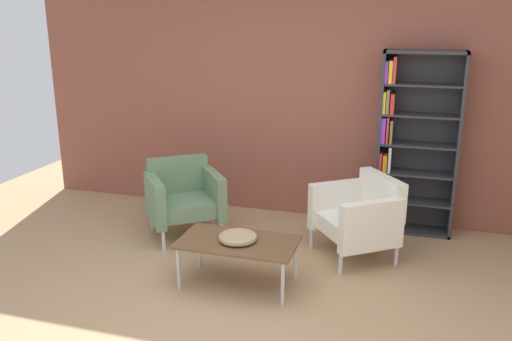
{
  "coord_description": "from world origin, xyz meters",
  "views": [
    {
      "loc": [
        1.21,
        -3.38,
        2.24
      ],
      "look_at": [
        -0.05,
        0.84,
        0.95
      ],
      "focal_mm": 37.59,
      "sensor_mm": 36.0,
      "label": 1
    }
  ],
  "objects_px": {
    "decorative_bowl": "(238,237)",
    "coffee_table_low": "(238,244)",
    "armchair_by_bookshelf": "(360,215)",
    "bookshelf_tall": "(411,143)",
    "armchair_spare_guest": "(183,196)"
  },
  "relations": [
    {
      "from": "decorative_bowl",
      "to": "armchair_spare_guest",
      "type": "distance_m",
      "value": 1.28
    },
    {
      "from": "decorative_bowl",
      "to": "armchair_by_bookshelf",
      "type": "height_order",
      "value": "armchair_by_bookshelf"
    },
    {
      "from": "bookshelf_tall",
      "to": "coffee_table_low",
      "type": "height_order",
      "value": "bookshelf_tall"
    },
    {
      "from": "bookshelf_tall",
      "to": "armchair_spare_guest",
      "type": "distance_m",
      "value": 2.43
    },
    {
      "from": "bookshelf_tall",
      "to": "armchair_by_bookshelf",
      "type": "bearing_deg",
      "value": -116.63
    },
    {
      "from": "coffee_table_low",
      "to": "armchair_spare_guest",
      "type": "height_order",
      "value": "armchair_spare_guest"
    },
    {
      "from": "coffee_table_low",
      "to": "armchair_spare_guest",
      "type": "xyz_separation_m",
      "value": [
        -0.9,
        0.9,
        0.05
      ]
    },
    {
      "from": "armchair_spare_guest",
      "to": "armchair_by_bookshelf",
      "type": "bearing_deg",
      "value": -39.08
    },
    {
      "from": "decorative_bowl",
      "to": "armchair_by_bookshelf",
      "type": "distance_m",
      "value": 1.27
    },
    {
      "from": "coffee_table_low",
      "to": "armchair_spare_guest",
      "type": "bearing_deg",
      "value": 135.02
    },
    {
      "from": "armchair_by_bookshelf",
      "to": "armchair_spare_guest",
      "type": "xyz_separation_m",
      "value": [
        -1.83,
        0.03,
        0.0
      ]
    },
    {
      "from": "decorative_bowl",
      "to": "armchair_spare_guest",
      "type": "bearing_deg",
      "value": 135.02
    },
    {
      "from": "decorative_bowl",
      "to": "armchair_spare_guest",
      "type": "xyz_separation_m",
      "value": [
        -0.9,
        0.9,
        -0.02
      ]
    },
    {
      "from": "bookshelf_tall",
      "to": "armchair_spare_guest",
      "type": "height_order",
      "value": "bookshelf_tall"
    },
    {
      "from": "decorative_bowl",
      "to": "coffee_table_low",
      "type": "bearing_deg",
      "value": -90.0
    }
  ]
}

